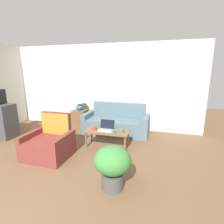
% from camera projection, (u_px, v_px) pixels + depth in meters
% --- Properties ---
extents(wall_back, '(6.49, 0.06, 2.60)m').
position_uv_depth(wall_back, '(96.00, 87.00, 5.57)').
color(wall_back, silver).
rests_on(wall_back, ground_plane).
extents(couch, '(1.89, 0.81, 0.85)m').
position_uv_depth(couch, '(117.00, 124.00, 5.20)').
color(couch, slate).
rests_on(couch, ground_plane).
extents(armchair, '(0.89, 0.80, 0.90)m').
position_uv_depth(armchair, '(50.00, 144.00, 3.75)').
color(armchair, brown).
rests_on(armchair, ground_plane).
extents(side_table, '(0.44, 0.44, 0.58)m').
position_uv_depth(side_table, '(80.00, 119.00, 5.62)').
color(side_table, brown).
rests_on(side_table, ground_plane).
extents(table_lamp, '(0.38, 0.38, 0.50)m').
position_uv_depth(table_lamp, '(79.00, 100.00, 5.47)').
color(table_lamp, teal).
rests_on(table_lamp, side_table).
extents(coffee_table, '(1.05, 0.45, 0.40)m').
position_uv_depth(coffee_table, '(107.00, 133.00, 4.19)').
color(coffee_table, brown).
rests_on(coffee_table, ground_plane).
extents(laptop, '(0.35, 0.28, 0.23)m').
position_uv_depth(laptop, '(106.00, 128.00, 4.22)').
color(laptop, '#B7B7BC').
rests_on(laptop, coffee_table).
extents(cup_navy, '(0.09, 0.09, 0.09)m').
position_uv_depth(cup_navy, '(94.00, 128.00, 4.24)').
color(cup_navy, '#B23D38').
rests_on(cup_navy, coffee_table).
extents(cup_yellow, '(0.10, 0.10, 0.08)m').
position_uv_depth(cup_yellow, '(122.00, 131.00, 4.07)').
color(cup_yellow, teal).
rests_on(cup_yellow, coffee_table).
extents(cup_white, '(0.09, 0.09, 0.08)m').
position_uv_depth(cup_white, '(113.00, 132.00, 3.99)').
color(cup_white, teal).
rests_on(cup_white, coffee_table).
extents(potted_plant, '(0.57, 0.57, 0.69)m').
position_uv_depth(potted_plant, '(113.00, 164.00, 2.66)').
color(potted_plant, '#4C4C4C').
rests_on(potted_plant, ground_plane).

